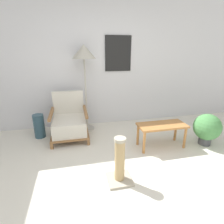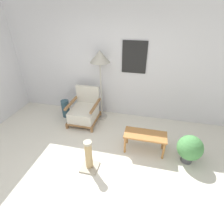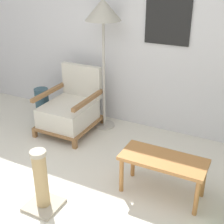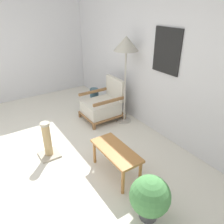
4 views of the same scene
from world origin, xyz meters
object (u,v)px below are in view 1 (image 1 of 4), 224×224
(armchair, at_px, (69,122))
(scratching_post, at_px, (120,164))
(floor_lamp, at_px, (84,56))
(potted_plant, at_px, (207,128))
(vase, at_px, (39,126))
(coffee_table, at_px, (162,128))

(armchair, height_order, scratching_post, armchair)
(armchair, relative_size, scratching_post, 1.37)
(armchair, bearing_deg, floor_lamp, 39.48)
(potted_plant, distance_m, scratching_post, 1.85)
(floor_lamp, bearing_deg, potted_plant, -29.26)
(floor_lamp, xyz_separation_m, vase, (-0.94, -0.18, -1.28))
(armchair, relative_size, coffee_table, 1.02)
(floor_lamp, xyz_separation_m, coffee_table, (1.19, -1.02, -1.15))
(armchair, bearing_deg, coffee_table, -25.14)
(armchair, bearing_deg, vase, 168.73)
(armchair, xyz_separation_m, floor_lamp, (0.36, 0.30, 1.20))
(armchair, relative_size, potted_plant, 1.49)
(armchair, bearing_deg, potted_plant, -19.28)
(armchair, height_order, potted_plant, armchair)
(potted_plant, bearing_deg, floor_lamp, 150.74)
(vase, bearing_deg, coffee_table, -21.60)
(floor_lamp, relative_size, vase, 3.72)
(scratching_post, bearing_deg, vase, 128.16)
(armchair, distance_m, vase, 0.59)
(armchair, xyz_separation_m, scratching_post, (0.62, -1.41, -0.05))
(vase, distance_m, scratching_post, 1.94)
(floor_lamp, distance_m, vase, 1.60)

